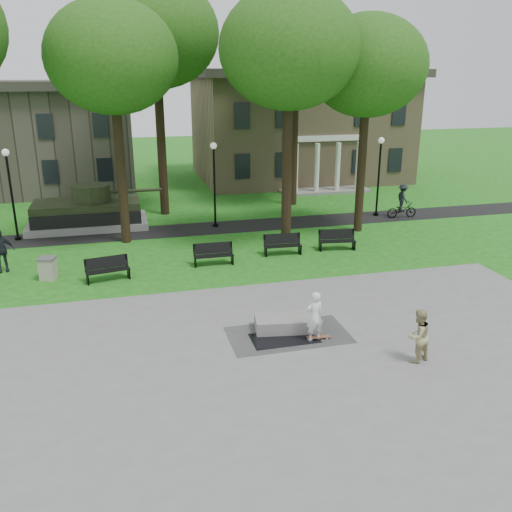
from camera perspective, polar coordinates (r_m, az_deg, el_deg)
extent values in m
plane|color=#1A5F16|center=(19.58, 0.82, -6.32)|extent=(120.00, 120.00, 0.00)
cube|color=gray|center=(15.40, 5.86, -13.88)|extent=(22.00, 16.00, 0.02)
cube|color=black|center=(30.63, -5.11, 2.92)|extent=(44.00, 2.60, 0.01)
cube|color=#9E8460|center=(45.76, 4.46, 13.24)|extent=(16.00, 11.00, 8.00)
cube|color=#38332D|center=(45.56, 4.60, 18.63)|extent=(17.00, 12.00, 0.60)
cube|color=silver|center=(40.64, 6.99, 12.20)|extent=(6.00, 0.30, 0.40)
cube|color=#4C443D|center=(44.32, -23.01, 11.16)|extent=(15.00, 10.00, 7.20)
cylinder|color=black|center=(27.95, -14.07, 9.31)|extent=(0.48, 0.48, 8.00)
ellipsoid|color=#204F12|center=(27.63, -14.93, 19.58)|extent=(6.20, 6.20, 5.27)
cylinder|color=black|center=(27.21, 3.30, 9.94)|extent=(0.50, 0.50, 8.32)
ellipsoid|color=#204F12|center=(26.92, 3.51, 20.94)|extent=(6.60, 6.60, 5.61)
cylinder|color=black|center=(29.83, 11.08, 9.77)|extent=(0.46, 0.46, 7.68)
ellipsoid|color=#204F12|center=(29.50, 11.68, 19.01)|extent=(6.00, 6.00, 5.10)
cylinder|color=black|center=(33.43, -9.97, 12.14)|extent=(0.54, 0.54, 9.28)
ellipsoid|color=#204F12|center=(33.30, -10.57, 22.10)|extent=(7.20, 7.20, 6.12)
cylinder|color=black|center=(35.66, 4.03, 12.24)|extent=(0.50, 0.50, 8.64)
ellipsoid|color=#204F12|center=(35.47, 4.24, 20.94)|extent=(6.40, 6.40, 5.44)
cylinder|color=black|center=(30.50, -24.27, 5.52)|extent=(0.12, 0.12, 4.40)
sphere|color=silver|center=(30.12, -24.87, 9.87)|extent=(0.36, 0.36, 0.36)
cylinder|color=black|center=(30.99, -23.76, 1.71)|extent=(0.32, 0.32, 0.16)
cylinder|color=black|center=(30.49, -4.39, 7.11)|extent=(0.12, 0.12, 4.40)
sphere|color=silver|center=(30.11, -4.50, 11.50)|extent=(0.36, 0.36, 0.36)
cylinder|color=black|center=(30.98, -4.29, 3.27)|extent=(0.32, 0.32, 0.16)
cylinder|color=black|center=(33.67, 12.76, 7.81)|extent=(0.12, 0.12, 4.40)
sphere|color=silver|center=(33.32, 13.06, 11.77)|extent=(0.36, 0.36, 0.36)
cylinder|color=black|center=(34.11, 12.51, 4.31)|extent=(0.32, 0.32, 0.16)
cube|color=gray|center=(32.20, -17.22, 3.29)|extent=(6.50, 3.40, 0.40)
cube|color=#2B331B|center=(32.02, -17.35, 4.58)|extent=(5.80, 2.80, 1.10)
cube|color=black|center=(30.75, -17.40, 3.63)|extent=(5.80, 0.35, 0.70)
cube|color=black|center=(33.38, -17.23, 4.79)|extent=(5.80, 0.35, 0.70)
cylinder|color=#2B331B|center=(31.79, -16.98, 6.37)|extent=(2.10, 2.10, 0.90)
cylinder|color=#2B331B|center=(31.76, -12.82, 6.71)|extent=(3.20, 0.18, 0.18)
cube|color=black|center=(17.99, 3.01, -8.65)|extent=(2.20, 1.20, 0.00)
cube|color=gray|center=(18.50, 3.37, -7.08)|extent=(2.33, 1.34, 0.45)
cube|color=brown|center=(18.05, 6.62, -8.54)|extent=(0.79, 0.27, 0.07)
imported|color=white|center=(17.62, 6.16, -6.32)|extent=(0.68, 0.52, 1.68)
imported|color=tan|center=(16.99, 16.68, -8.04)|extent=(0.98, 0.87, 1.68)
imported|color=black|center=(26.03, -25.32, 0.53)|extent=(1.22, 0.71, 1.95)
imported|color=black|center=(33.85, 15.09, 4.70)|extent=(1.87, 0.73, 0.97)
imported|color=black|center=(33.68, 15.20, 5.98)|extent=(0.64, 1.07, 1.61)
cube|color=black|center=(23.48, -15.33, -1.49)|extent=(1.85, 0.78, 0.05)
cube|color=black|center=(23.59, -15.39, -0.63)|extent=(1.80, 0.49, 0.50)
cube|color=black|center=(23.59, -17.34, -2.17)|extent=(0.14, 0.45, 0.45)
cube|color=black|center=(23.54, -13.22, -1.84)|extent=(0.14, 0.45, 0.45)
cube|color=black|center=(24.57, -4.48, 0.04)|extent=(1.81, 0.49, 0.05)
cube|color=black|center=(24.68, -4.59, 0.85)|extent=(1.80, 0.19, 0.50)
cube|color=black|center=(24.52, -6.42, -0.62)|extent=(0.07, 0.45, 0.45)
cube|color=black|center=(24.79, -2.53, -0.30)|extent=(0.07, 0.45, 0.45)
cube|color=black|center=(25.93, 2.84, 1.08)|extent=(1.82, 0.54, 0.05)
cube|color=black|center=(26.04, 2.71, 1.85)|extent=(1.81, 0.25, 0.50)
cube|color=black|center=(25.76, 1.03, 0.46)|extent=(0.08, 0.45, 0.45)
cube|color=black|center=(26.25, 4.61, 0.75)|extent=(0.08, 0.45, 0.45)
cube|color=black|center=(26.92, 8.54, 1.56)|extent=(1.85, 0.70, 0.05)
cube|color=black|center=(27.03, 8.39, 2.30)|extent=(1.80, 0.41, 0.50)
cube|color=black|center=(26.68, 6.83, 0.97)|extent=(0.12, 0.45, 0.45)
cube|color=black|center=(27.32, 10.16, 1.23)|extent=(0.12, 0.45, 0.45)
cube|color=#A49A87|center=(24.45, -21.05, -1.29)|extent=(0.73, 0.73, 0.90)
cube|color=#4C4C4C|center=(24.30, -21.18, -0.23)|extent=(0.81, 0.81, 0.06)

